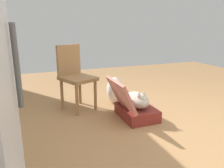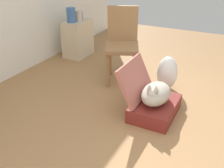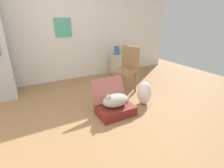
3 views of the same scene
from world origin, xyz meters
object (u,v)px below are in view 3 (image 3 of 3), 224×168
(vase_short, at_px, (124,51))
(chair, at_px, (126,68))
(cat, at_px, (115,100))
(vase_tall, at_px, (117,50))
(plastic_bag_white, at_px, (144,93))
(vase_round, at_px, (122,52))
(side_table, at_px, (121,65))
(suitcase_base, at_px, (115,110))

(vase_short, xyz_separation_m, chair, (-0.60, -1.03, -0.12))
(cat, relative_size, vase_tall, 2.33)
(plastic_bag_white, xyz_separation_m, vase_tall, (0.38, 1.65, 0.47))
(cat, distance_m, plastic_bag_white, 0.65)
(vase_round, bearing_deg, cat, -124.56)
(plastic_bag_white, bearing_deg, vase_tall, 77.11)
(side_table, relative_size, vase_short, 4.66)
(vase_round, bearing_deg, plastic_bag_white, -107.26)
(vase_tall, height_order, chair, chair)
(vase_short, height_order, vase_round, vase_round)
(vase_short, bearing_deg, vase_round, -152.99)
(plastic_bag_white, distance_m, vase_short, 1.81)
(chair, bearing_deg, vase_round, 129.73)
(vase_round, bearing_deg, side_table, 90.00)
(vase_tall, bearing_deg, vase_round, -28.94)
(cat, distance_m, vase_short, 2.16)
(vase_round, relative_size, chair, 0.17)
(side_table, height_order, vase_tall, vase_tall)
(cat, relative_size, vase_short, 4.19)
(cat, relative_size, vase_round, 3.28)
(vase_tall, distance_m, vase_round, 0.14)
(vase_short, bearing_deg, side_table, -173.62)
(plastic_bag_white, height_order, vase_short, vase_short)
(cat, bearing_deg, side_table, 56.16)
(cat, relative_size, side_table, 0.90)
(suitcase_base, relative_size, vase_short, 4.73)
(cat, xyz_separation_m, vase_round, (1.14, 1.66, 0.39))
(cat, xyz_separation_m, chair, (0.66, 0.69, 0.26))
(plastic_bag_white, xyz_separation_m, side_table, (0.49, 1.63, 0.08))
(side_table, height_order, vase_round, vase_round)
(suitcase_base, relative_size, vase_round, 3.70)
(vase_tall, relative_size, vase_round, 1.41)
(cat, distance_m, vase_round, 2.05)
(chair, bearing_deg, suitcase_base, -66.83)
(vase_round, bearing_deg, suitcase_base, -124.35)
(vase_tall, xyz_separation_m, vase_round, (0.12, -0.06, -0.03))
(plastic_bag_white, height_order, vase_round, vase_round)
(plastic_bag_white, bearing_deg, vase_round, 72.74)
(side_table, bearing_deg, vase_short, 6.38)
(plastic_bag_white, distance_m, chair, 0.69)
(plastic_bag_white, bearing_deg, suitcase_base, -173.81)
(suitcase_base, distance_m, side_table, 2.06)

